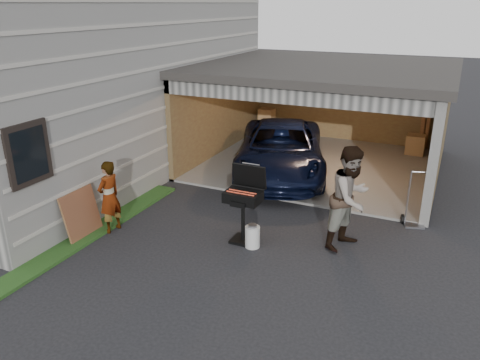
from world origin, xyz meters
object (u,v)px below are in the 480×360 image
object	(u,v)px
bbq_grill	(244,199)
woman	(109,197)
propane_tank	(252,237)
plywood_panel	(81,214)
man	(351,198)
minivan	(281,151)
hand_truck	(415,215)

from	to	relation	value
bbq_grill	woman	bearing A→B (deg)	-164.22
bbq_grill	propane_tank	distance (m)	0.76
plywood_panel	bbq_grill	bearing A→B (deg)	21.89
woman	plywood_panel	bearing A→B (deg)	-32.52
man	bbq_grill	distance (m)	2.03
minivan	bbq_grill	xyz separation A→B (m)	(0.67, -3.89, 0.23)
minivan	woman	world-z (taller)	woman
man	bbq_grill	size ratio (longest dim) A/B	1.32
bbq_grill	propane_tank	world-z (taller)	bbq_grill
minivan	man	xyz separation A→B (m)	(2.58, -3.23, 0.33)
minivan	hand_truck	bearing A→B (deg)	-43.79
man	plywood_panel	world-z (taller)	man
propane_tank	plywood_panel	bearing A→B (deg)	-162.35
plywood_panel	hand_truck	size ratio (longest dim) A/B	0.82
minivan	propane_tank	distance (m)	4.19
woman	bbq_grill	bearing A→B (deg)	110.85
minivan	bbq_grill	distance (m)	3.95
minivan	man	bearing A→B (deg)	-70.09
minivan	propane_tank	xyz separation A→B (m)	(0.93, -4.06, -0.46)
man	hand_truck	world-z (taller)	man
man	bbq_grill	xyz separation A→B (m)	(-1.91, -0.66, -0.11)
minivan	woman	distance (m)	5.06
woman	plywood_panel	size ratio (longest dim) A/B	1.53
minivan	plywood_panel	distance (m)	5.62
minivan	propane_tank	bearing A→B (deg)	-95.81
man	propane_tank	size ratio (longest dim) A/B	4.69
minivan	man	distance (m)	4.15
minivan	plywood_panel	world-z (taller)	minivan
minivan	plywood_panel	size ratio (longest dim) A/B	4.91
man	propane_tank	distance (m)	2.01
woman	man	xyz separation A→B (m)	(4.59, 1.41, 0.25)
minivan	hand_truck	world-z (taller)	minivan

